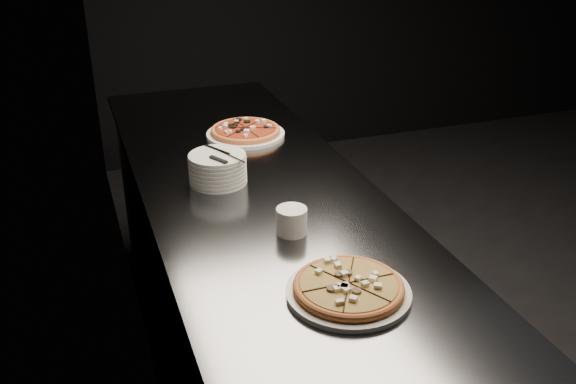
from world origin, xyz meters
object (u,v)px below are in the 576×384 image
object	(u,v)px
pizza_mushroom	(348,288)
ramekin	(292,220)
counter	(263,308)
pizza_tomato	(246,132)
plate_stack	(218,168)
cutlery	(220,155)

from	to	relation	value
pizza_mushroom	ramekin	distance (m)	0.34
counter	pizza_tomato	distance (m)	0.70
pizza_mushroom	plate_stack	world-z (taller)	plate_stack
cutlery	ramekin	world-z (taller)	cutlery
counter	cutlery	size ratio (longest dim) A/B	12.31
pizza_tomato	cutlery	world-z (taller)	cutlery
counter	cutlery	world-z (taller)	cutlery
pizza_mushroom	counter	bearing A→B (deg)	92.50
pizza_tomato	plate_stack	xyz separation A→B (m)	(-0.21, -0.38, 0.03)
pizza_tomato	cutlery	size ratio (longest dim) A/B	1.79
pizza_mushroom	cutlery	distance (m)	0.74
plate_stack	pizza_tomato	bearing A→B (deg)	61.77
pizza_mushroom	ramekin	xyz separation A→B (m)	(-0.03, 0.33, 0.02)
pizza_mushroom	ramekin	size ratio (longest dim) A/B	3.46
pizza_tomato	ramekin	bearing A→B (deg)	-96.66
counter	pizza_tomato	size ratio (longest dim) A/B	6.88
pizza_mushroom	pizza_tomato	xyz separation A→B (m)	(0.07, 1.12, 0.00)
cutlery	pizza_mushroom	bearing A→B (deg)	-108.42
counter	plate_stack	distance (m)	0.53
plate_stack	cutlery	xyz separation A→B (m)	(0.01, -0.01, 0.05)
pizza_tomato	counter	bearing A→B (deg)	-100.67
counter	plate_stack	size ratio (longest dim) A/B	12.91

